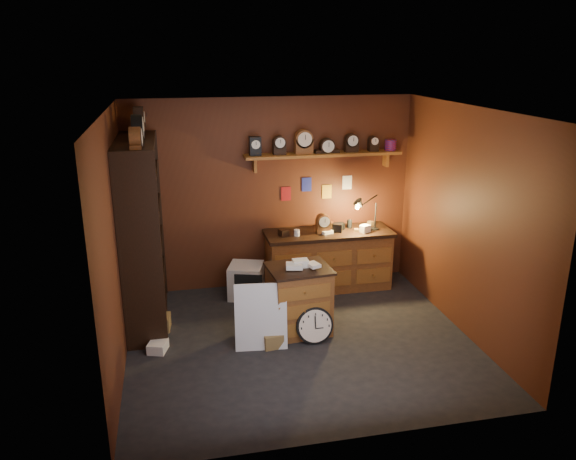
# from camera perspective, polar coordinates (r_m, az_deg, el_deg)

# --- Properties ---
(floor) EXTENTS (4.00, 4.00, 0.00)m
(floor) POSITION_cam_1_polar(r_m,az_deg,el_deg) (6.79, 1.26, -11.22)
(floor) COLOR black
(floor) RESTS_ON ground
(room_shell) EXTENTS (4.02, 3.62, 2.71)m
(room_shell) POSITION_cam_1_polar(r_m,az_deg,el_deg) (6.25, 1.54, 3.23)
(room_shell) COLOR #552714
(room_shell) RESTS_ON ground
(shelving_unit) EXTENTS (0.47, 1.60, 2.58)m
(shelving_unit) POSITION_cam_1_polar(r_m,az_deg,el_deg) (7.06, -14.85, 0.42)
(shelving_unit) COLOR black
(shelving_unit) RESTS_ON ground
(workbench) EXTENTS (1.80, 0.66, 1.36)m
(workbench) POSITION_cam_1_polar(r_m,az_deg,el_deg) (8.06, 4.11, -2.70)
(workbench) COLOR brown
(workbench) RESTS_ON ground
(low_cabinet) EXTENTS (0.78, 0.68, 0.92)m
(low_cabinet) POSITION_cam_1_polar(r_m,az_deg,el_deg) (6.82, 1.12, -6.83)
(low_cabinet) COLOR brown
(low_cabinet) RESTS_ON ground
(big_round_clock) EXTENTS (0.44, 0.15, 0.45)m
(big_round_clock) POSITION_cam_1_polar(r_m,az_deg,el_deg) (6.67, 2.71, -9.66)
(big_round_clock) COLOR black
(big_round_clock) RESTS_ON ground
(white_panel) EXTENTS (0.61, 0.23, 0.79)m
(white_panel) POSITION_cam_1_polar(r_m,az_deg,el_deg) (6.67, -2.72, -11.79)
(white_panel) COLOR silver
(white_panel) RESTS_ON ground
(mini_fridge) EXTENTS (0.57, 0.59, 0.47)m
(mini_fridge) POSITION_cam_1_polar(r_m,az_deg,el_deg) (7.84, -4.27, -5.18)
(mini_fridge) COLOR silver
(mini_fridge) RESTS_ON ground
(floor_box_a) EXTENTS (0.32, 0.28, 0.18)m
(floor_box_a) POSITION_cam_1_polar(r_m,az_deg,el_deg) (7.18, -13.06, -9.16)
(floor_box_a) COLOR olive
(floor_box_a) RESTS_ON ground
(floor_box_b) EXTENTS (0.25, 0.28, 0.12)m
(floor_box_b) POSITION_cam_1_polar(r_m,az_deg,el_deg) (6.72, -13.08, -11.46)
(floor_box_b) COLOR white
(floor_box_b) RESTS_ON ground
(floor_box_c) EXTENTS (0.24, 0.21, 0.17)m
(floor_box_c) POSITION_cam_1_polar(r_m,az_deg,el_deg) (6.64, -1.58, -11.11)
(floor_box_c) COLOR olive
(floor_box_c) RESTS_ON ground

